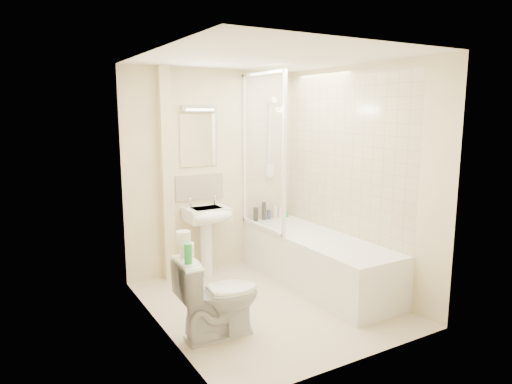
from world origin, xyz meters
TOP-DOWN VIEW (x-y plane):
  - floor at (0.00, 0.00)m, footprint 2.50×2.50m
  - wall_back at (0.00, 1.25)m, footprint 2.20×0.02m
  - wall_left at (-1.10, 0.00)m, footprint 0.02×2.50m
  - wall_right at (1.10, 0.00)m, footprint 0.02×2.50m
  - ceiling at (0.00, 0.00)m, footprint 2.20×2.50m
  - tile_back at (0.75, 1.24)m, footprint 0.70×0.01m
  - tile_right at (1.09, 0.20)m, footprint 0.01×2.10m
  - pipe_boxing at (-0.62, 1.19)m, footprint 0.12×0.12m
  - splashback at (-0.20, 1.24)m, footprint 0.60×0.02m
  - mirror at (-0.20, 1.24)m, footprint 0.46×0.01m
  - strip_light at (-0.20, 1.22)m, footprint 0.42×0.07m
  - bathtub at (0.75, 0.20)m, footprint 0.70×2.10m
  - shower_screen at (0.40, 0.80)m, footprint 0.04×0.92m
  - shower_fixture at (0.75, 1.19)m, footprint 0.10×0.16m
  - pedestal_sink at (-0.20, 1.01)m, footprint 0.48×0.46m
  - bottle_black_a at (0.52, 1.16)m, footprint 0.06×0.06m
  - bottle_black_b at (0.64, 1.16)m, footprint 0.06×0.06m
  - bottle_blue at (0.71, 1.16)m, footprint 0.06×0.06m
  - bottle_cream at (0.81, 1.16)m, footprint 0.07×0.07m
  - bottle_white_b at (0.89, 1.16)m, footprint 0.05×0.05m
  - bottle_green at (0.98, 1.16)m, footprint 0.06×0.06m
  - toilet at (-0.72, -0.34)m, footprint 0.46×0.74m
  - toilet_roll_lower at (-0.96, -0.25)m, footprint 0.12×0.12m
  - toilet_roll_upper at (-0.99, -0.25)m, footprint 0.12×0.12m
  - green_bottle at (-1.02, -0.43)m, footprint 0.06×0.06m

SIDE VIEW (x-z plane):
  - floor at x=0.00m, z-range 0.00..0.00m
  - bathtub at x=0.75m, z-range 0.01..0.56m
  - toilet at x=-0.72m, z-range 0.00..0.73m
  - bottle_green at x=0.98m, z-range 0.55..0.64m
  - bottle_blue at x=0.71m, z-range 0.55..0.67m
  - bottle_white_b at x=0.89m, z-range 0.55..0.68m
  - bottle_cream at x=0.81m, z-range 0.55..0.71m
  - bottle_black_a at x=0.52m, z-range 0.55..0.72m
  - pedestal_sink at x=-0.20m, z-range 0.19..1.12m
  - bottle_black_b at x=0.64m, z-range 0.55..0.78m
  - toilet_roll_lower at x=-0.96m, z-range 0.73..0.84m
  - green_bottle at x=-1.02m, z-range 0.73..0.89m
  - toilet_roll_upper at x=-0.99m, z-range 0.84..0.94m
  - splashback at x=-0.20m, z-range 0.88..1.18m
  - wall_back at x=0.00m, z-range 0.00..2.40m
  - wall_left at x=-1.10m, z-range 0.00..2.40m
  - wall_right at x=1.10m, z-range 0.00..2.40m
  - pipe_boxing at x=-0.62m, z-range 0.00..2.40m
  - tile_back at x=0.75m, z-range 0.55..2.30m
  - tile_right at x=1.09m, z-range 0.55..2.30m
  - shower_screen at x=0.40m, z-range 0.55..2.35m
  - shower_fixture at x=0.75m, z-range 1.05..2.04m
  - mirror at x=-0.20m, z-range 1.28..1.88m
  - strip_light at x=-0.20m, z-range 1.92..1.98m
  - ceiling at x=0.00m, z-range 2.39..2.41m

